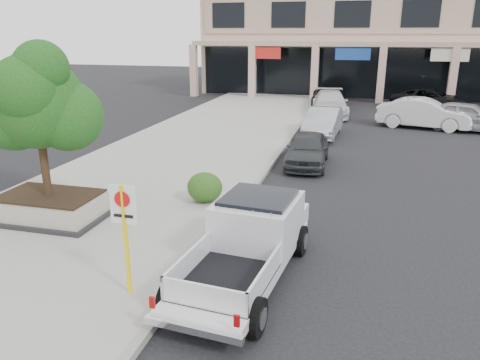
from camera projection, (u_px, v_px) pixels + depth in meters
name	position (u px, v px, depth m)	size (l,w,h in m)	color
ground	(273.00, 251.00, 11.62)	(120.00, 120.00, 0.00)	black
sidewalk	(165.00, 168.00, 18.46)	(8.00, 52.00, 0.15)	gray
curb	(263.00, 175.00, 17.50)	(0.20, 52.00, 0.15)	gray
strip_mall	(444.00, 37.00, 39.48)	(40.55, 12.43, 9.50)	tan
planter	(50.00, 206.00, 13.27)	(3.20, 2.20, 0.68)	black
planter_tree	(45.00, 102.00, 12.49)	(2.90, 2.55, 4.00)	black
no_parking_sign	(125.00, 225.00, 9.04)	(0.55, 0.09, 2.30)	yellow
hedge	(205.00, 187.00, 14.42)	(1.10, 0.99, 0.94)	#1C4814
pickup_truck	(244.00, 246.00, 10.00)	(1.95, 5.26, 1.66)	silver
curb_car_a	(308.00, 149.00, 18.87)	(1.58, 3.93, 1.34)	#2F3234
curb_car_b	(323.00, 122.00, 24.14)	(1.54, 4.41, 1.45)	#A9ABB1
curb_car_c	(330.00, 103.00, 30.13)	(2.18, 5.36, 1.55)	silver
curb_car_d	(329.00, 97.00, 33.46)	(2.32, 5.04, 1.40)	black
lot_car_a	(467.00, 116.00, 25.45)	(1.89, 4.69, 1.60)	#9EA0A6
lot_car_b	(424.00, 113.00, 26.16)	(1.75, 5.03, 1.66)	silver
lot_car_d	(431.00, 99.00, 32.15)	(2.48, 5.37, 1.49)	black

